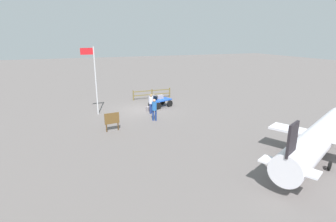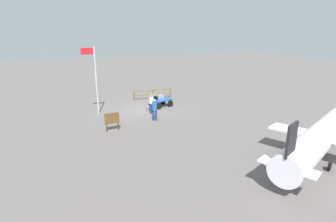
{
  "view_description": "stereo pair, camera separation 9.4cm",
  "coord_description": "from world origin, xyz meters",
  "views": [
    {
      "loc": [
        5.99,
        21.28,
        6.09
      ],
      "look_at": [
        0.12,
        6.0,
        1.46
      ],
      "focal_mm": 28.48,
      "sensor_mm": 36.0,
      "label": 1
    },
    {
      "loc": [
        5.9,
        21.31,
        6.09
      ],
      "look_at": [
        0.12,
        6.0,
        1.46
      ],
      "focal_mm": 28.48,
      "sensor_mm": 36.0,
      "label": 2
    }
  ],
  "objects": [
    {
      "name": "suitcase_grey",
      "position": [
        -1.68,
        -0.64,
        0.85
      ],
      "size": [
        0.58,
        0.37,
        0.34
      ],
      "color": "gray",
      "rests_on": "luggage_cart"
    },
    {
      "name": "wooden_fence",
      "position": [
        -1.88,
        -3.66,
        0.57
      ],
      "size": [
        3.95,
        0.18,
        0.98
      ],
      "color": "brown",
      "rests_on": "ground"
    },
    {
      "name": "ground_plane",
      "position": [
        0.0,
        0.0,
        0.0
      ],
      "size": [
        120.0,
        120.0,
        0.0
      ],
      "primitive_type": "plane",
      "color": "#67605E"
    },
    {
      "name": "suitcase_maroon",
      "position": [
        -0.36,
        0.43,
        0.18
      ],
      "size": [
        0.62,
        0.39,
        0.36
      ],
      "color": "gray",
      "rests_on": "ground"
    },
    {
      "name": "signboard",
      "position": [
        3.45,
        4.39,
        0.79
      ],
      "size": [
        0.98,
        0.17,
        1.24
      ],
      "color": "#4C3319",
      "rests_on": "ground"
    },
    {
      "name": "airplane_near",
      "position": [
        -5.88,
        12.16,
        1.12
      ],
      "size": [
        9.87,
        6.08,
        2.99
      ],
      "color": "white",
      "rests_on": "ground"
    },
    {
      "name": "suitcase_olive",
      "position": [
        -0.95,
        -0.74,
        0.86
      ],
      "size": [
        0.61,
        0.36,
        0.37
      ],
      "color": "gray",
      "rests_on": "luggage_cart"
    },
    {
      "name": "flagpole",
      "position": [
        3.96,
        0.02,
        3.14
      ],
      "size": [
        1.03,
        0.1,
        5.33
      ],
      "color": "silver",
      "rests_on": "ground"
    },
    {
      "name": "luggage_cart",
      "position": [
        -1.6,
        -0.35,
        0.47
      ],
      "size": [
        2.19,
        1.75,
        0.68
      ],
      "color": "blue",
      "rests_on": "ground"
    },
    {
      "name": "suitcase_dark",
      "position": [
        -0.95,
        -0.33,
        0.84
      ],
      "size": [
        0.6,
        0.49,
        0.32
      ],
      "color": "black",
      "rests_on": "luggage_cart"
    },
    {
      "name": "worker_trailing",
      "position": [
        0.13,
        3.24,
        0.96
      ],
      "size": [
        0.47,
        0.47,
        1.64
      ],
      "color": "navy",
      "rests_on": "ground"
    },
    {
      "name": "worker_lead",
      "position": [
        -0.21,
        1.34,
        0.94
      ],
      "size": [
        0.51,
        0.51,
        1.59
      ],
      "color": "navy",
      "rests_on": "ground"
    }
  ]
}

